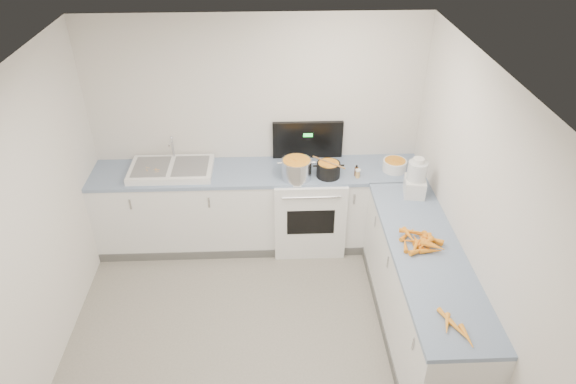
{
  "coord_description": "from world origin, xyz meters",
  "views": [
    {
      "loc": [
        0.13,
        -2.98,
        3.71
      ],
      "look_at": [
        0.3,
        1.1,
        1.05
      ],
      "focal_mm": 32.0,
      "sensor_mm": 36.0,
      "label": 1
    }
  ],
  "objects_px": {
    "stove": "(308,206)",
    "black_pot": "(328,171)",
    "mixing_bowl": "(395,165)",
    "spice_jar": "(358,174)",
    "extract_bottle": "(356,171)",
    "sink": "(171,169)",
    "steel_pot": "(297,170)",
    "food_processor": "(416,179)"
  },
  "relations": [
    {
      "from": "mixing_bowl",
      "to": "spice_jar",
      "type": "distance_m",
      "value": 0.43
    },
    {
      "from": "mixing_bowl",
      "to": "food_processor",
      "type": "height_order",
      "value": "food_processor"
    },
    {
      "from": "sink",
      "to": "extract_bottle",
      "type": "height_order",
      "value": "sink"
    },
    {
      "from": "steel_pot",
      "to": "mixing_bowl",
      "type": "distance_m",
      "value": 1.05
    },
    {
      "from": "stove",
      "to": "mixing_bowl",
      "type": "bearing_deg",
      "value": -2.33
    },
    {
      "from": "stove",
      "to": "food_processor",
      "type": "xyz_separation_m",
      "value": [
        0.99,
        -0.51,
        0.64
      ]
    },
    {
      "from": "sink",
      "to": "extract_bottle",
      "type": "relative_size",
      "value": 8.65
    },
    {
      "from": "sink",
      "to": "food_processor",
      "type": "distance_m",
      "value": 2.5
    },
    {
      "from": "sink",
      "to": "black_pot",
      "type": "xyz_separation_m",
      "value": [
        1.64,
        -0.15,
        0.03
      ]
    },
    {
      "from": "steel_pot",
      "to": "food_processor",
      "type": "distance_m",
      "value": 1.19
    },
    {
      "from": "spice_jar",
      "to": "sink",
      "type": "bearing_deg",
      "value": 174.55
    },
    {
      "from": "sink",
      "to": "extract_bottle",
      "type": "distance_m",
      "value": 1.93
    },
    {
      "from": "stove",
      "to": "food_processor",
      "type": "relative_size",
      "value": 3.39
    },
    {
      "from": "stove",
      "to": "black_pot",
      "type": "distance_m",
      "value": 0.58
    },
    {
      "from": "stove",
      "to": "mixing_bowl",
      "type": "distance_m",
      "value": 1.04
    },
    {
      "from": "mixing_bowl",
      "to": "extract_bottle",
      "type": "height_order",
      "value": "mixing_bowl"
    },
    {
      "from": "stove",
      "to": "sink",
      "type": "xyz_separation_m",
      "value": [
        -1.45,
        0.02,
        0.5
      ]
    },
    {
      "from": "food_processor",
      "to": "extract_bottle",
      "type": "bearing_deg",
      "value": 143.69
    },
    {
      "from": "steel_pot",
      "to": "extract_bottle",
      "type": "relative_size",
      "value": 3.11
    },
    {
      "from": "sink",
      "to": "black_pot",
      "type": "distance_m",
      "value": 1.64
    },
    {
      "from": "sink",
      "to": "food_processor",
      "type": "xyz_separation_m",
      "value": [
        2.44,
        -0.52,
        0.13
      ]
    },
    {
      "from": "stove",
      "to": "spice_jar",
      "type": "xyz_separation_m",
      "value": [
        0.49,
        -0.17,
        0.5
      ]
    },
    {
      "from": "spice_jar",
      "to": "black_pot",
      "type": "bearing_deg",
      "value": 172.71
    },
    {
      "from": "stove",
      "to": "steel_pot",
      "type": "relative_size",
      "value": 4.39
    },
    {
      "from": "extract_bottle",
      "to": "food_processor",
      "type": "distance_m",
      "value": 0.65
    },
    {
      "from": "stove",
      "to": "extract_bottle",
      "type": "relative_size",
      "value": 13.68
    },
    {
      "from": "stove",
      "to": "black_pot",
      "type": "height_order",
      "value": "stove"
    },
    {
      "from": "mixing_bowl",
      "to": "spice_jar",
      "type": "height_order",
      "value": "mixing_bowl"
    },
    {
      "from": "stove",
      "to": "sink",
      "type": "relative_size",
      "value": 1.58
    },
    {
      "from": "stove",
      "to": "black_pot",
      "type": "relative_size",
      "value": 5.57
    },
    {
      "from": "extract_bottle",
      "to": "spice_jar",
      "type": "relative_size",
      "value": 1.27
    },
    {
      "from": "mixing_bowl",
      "to": "food_processor",
      "type": "distance_m",
      "value": 0.49
    },
    {
      "from": "black_pot",
      "to": "extract_bottle",
      "type": "bearing_deg",
      "value": 0.16
    },
    {
      "from": "extract_bottle",
      "to": "sink",
      "type": "bearing_deg",
      "value": 175.69
    },
    {
      "from": "steel_pot",
      "to": "sink",
      "type": "bearing_deg",
      "value": 172.89
    },
    {
      "from": "extract_bottle",
      "to": "food_processor",
      "type": "bearing_deg",
      "value": -36.31
    },
    {
      "from": "spice_jar",
      "to": "food_processor",
      "type": "xyz_separation_m",
      "value": [
        0.5,
        -0.34,
        0.13
      ]
    },
    {
      "from": "stove",
      "to": "food_processor",
      "type": "distance_m",
      "value": 1.28
    },
    {
      "from": "sink",
      "to": "mixing_bowl",
      "type": "distance_m",
      "value": 2.35
    },
    {
      "from": "black_pot",
      "to": "spice_jar",
      "type": "distance_m",
      "value": 0.31
    },
    {
      "from": "black_pot",
      "to": "sink",
      "type": "bearing_deg",
      "value": 174.89
    },
    {
      "from": "sink",
      "to": "spice_jar",
      "type": "height_order",
      "value": "sink"
    }
  ]
}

